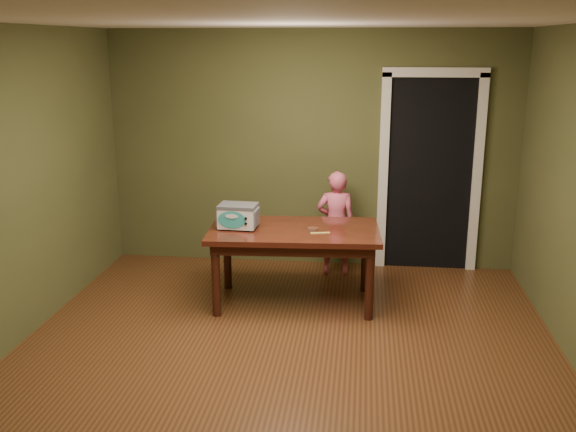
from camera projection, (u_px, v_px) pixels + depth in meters
The scene contains 8 objects.
floor at pixel (283, 367), 5.01m from camera, with size 5.00×5.00×0.00m, color brown.
room_shell at pixel (282, 150), 4.57m from camera, with size 4.52×5.02×2.61m.
doorway at pixel (427, 170), 7.25m from camera, with size 1.10×0.66×2.25m.
dining_table at pixel (294, 239), 6.08m from camera, with size 1.65×0.99×0.75m.
toy_oven at pixel (238, 215), 6.04m from camera, with size 0.39×0.28×0.23m.
baking_pan at pixel (313, 229), 6.01m from camera, with size 0.10×0.10×0.02m.
spatula at pixel (320, 233), 5.90m from camera, with size 0.18×0.03×0.01m, color #D9C75E.
child at pixel (336, 223), 6.88m from camera, with size 0.42×0.27×1.14m, color #E95F81.
Camera 1 is at (0.58, -4.49, 2.45)m, focal length 40.00 mm.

